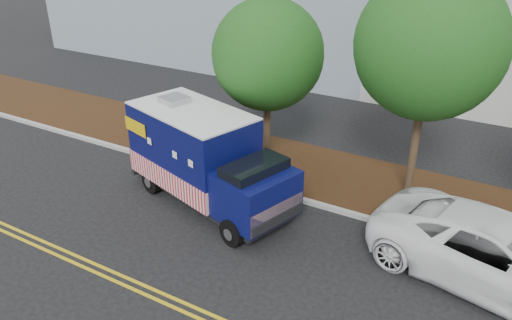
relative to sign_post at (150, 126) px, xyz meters
The scene contains 10 objects.
ground 3.75m from the sign_post, 30.38° to the right, with size 120.00×120.00×0.00m, color black.
curb 3.29m from the sign_post, ahead, with size 120.00×0.18×0.15m, color #9E9E99.
mulch_strip 3.68m from the sign_post, 29.05° to the left, with size 120.00×4.00×0.15m, color black.
centerline_near 7.06m from the sign_post, 63.86° to the right, with size 120.00×0.10×0.01m, color gold.
centerline_far 7.28m from the sign_post, 64.74° to the right, with size 120.00×0.10×0.01m, color gold.
tree_b 5.57m from the sign_post, 19.06° to the left, with size 3.94×3.94×6.22m.
tree_c 10.69m from the sign_post, ahead, with size 4.45×4.45×7.43m.
sign_post is the anchor object (origin of this frame).
food_truck 4.36m from the sign_post, 25.34° to the right, with size 6.58×3.93×3.28m.
white_car 12.99m from the sign_post, ahead, with size 3.00×6.51×1.81m, color white.
Camera 1 is at (9.59, -11.78, 8.63)m, focal length 35.00 mm.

